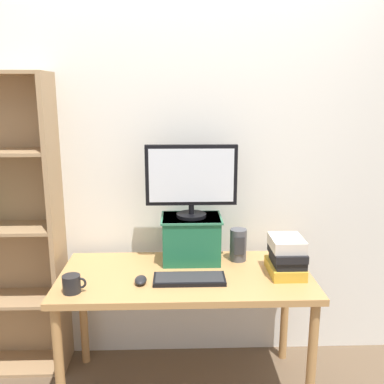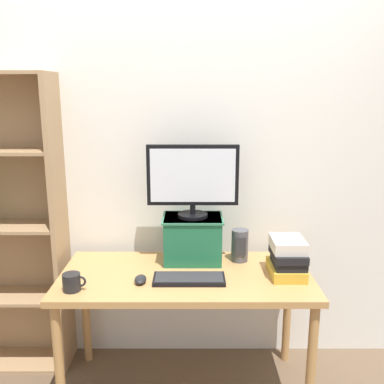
{
  "view_description": "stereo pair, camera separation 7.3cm",
  "coord_description": "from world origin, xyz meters",
  "px_view_note": "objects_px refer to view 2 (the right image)",
  "views": [
    {
      "loc": [
        -0.04,
        -2.23,
        1.74
      ],
      "look_at": [
        0.04,
        0.08,
        1.19
      ],
      "focal_mm": 40.0,
      "sensor_mm": 36.0,
      "label": 1
    },
    {
      "loc": [
        0.04,
        -2.23,
        1.74
      ],
      "look_at": [
        0.04,
        0.08,
        1.19
      ],
      "focal_mm": 40.0,
      "sensor_mm": 36.0,
      "label": 2
    }
  ],
  "objects_px": {
    "book_stack": "(287,258)",
    "desk_speaker": "(239,245)",
    "computer_monitor": "(192,178)",
    "computer_mouse": "(140,279)",
    "desk": "(185,287)",
    "keyboard": "(188,279)",
    "riser_box": "(192,238)",
    "coffee_mug": "(71,282)"
  },
  "relations": [
    {
      "from": "book_stack",
      "to": "desk_speaker",
      "type": "xyz_separation_m",
      "value": [
        -0.24,
        0.21,
        -0.0
      ]
    },
    {
      "from": "computer_monitor",
      "to": "desk_speaker",
      "type": "xyz_separation_m",
      "value": [
        0.28,
        -0.01,
        -0.41
      ]
    },
    {
      "from": "computer_mouse",
      "to": "desk_speaker",
      "type": "xyz_separation_m",
      "value": [
        0.56,
        0.31,
        0.08
      ]
    },
    {
      "from": "desk",
      "to": "desk_speaker",
      "type": "relative_size",
      "value": 7.23
    },
    {
      "from": "desk_speaker",
      "to": "keyboard",
      "type": "bearing_deg",
      "value": -136.51
    },
    {
      "from": "book_stack",
      "to": "desk_speaker",
      "type": "height_order",
      "value": "book_stack"
    },
    {
      "from": "desk",
      "to": "computer_mouse",
      "type": "height_order",
      "value": "computer_mouse"
    },
    {
      "from": "riser_box",
      "to": "coffee_mug",
      "type": "relative_size",
      "value": 2.93
    },
    {
      "from": "riser_box",
      "to": "book_stack",
      "type": "height_order",
      "value": "riser_box"
    },
    {
      "from": "riser_box",
      "to": "computer_monitor",
      "type": "xyz_separation_m",
      "value": [
        -0.0,
        -0.0,
        0.36
      ]
    },
    {
      "from": "book_stack",
      "to": "desk_speaker",
      "type": "distance_m",
      "value": 0.32
    },
    {
      "from": "computer_mouse",
      "to": "book_stack",
      "type": "distance_m",
      "value": 0.81
    },
    {
      "from": "riser_box",
      "to": "computer_monitor",
      "type": "bearing_deg",
      "value": -90.0
    },
    {
      "from": "computer_monitor",
      "to": "computer_mouse",
      "type": "xyz_separation_m",
      "value": [
        -0.28,
        -0.31,
        -0.49
      ]
    },
    {
      "from": "keyboard",
      "to": "book_stack",
      "type": "xyz_separation_m",
      "value": [
        0.54,
        0.08,
        0.09
      ]
    },
    {
      "from": "keyboard",
      "to": "desk_speaker",
      "type": "distance_m",
      "value": 0.42
    },
    {
      "from": "keyboard",
      "to": "book_stack",
      "type": "bearing_deg",
      "value": 8.45
    },
    {
      "from": "computer_monitor",
      "to": "riser_box",
      "type": "bearing_deg",
      "value": 90.0
    },
    {
      "from": "computer_monitor",
      "to": "keyboard",
      "type": "relative_size",
      "value": 1.37
    },
    {
      "from": "computer_mouse",
      "to": "riser_box",
      "type": "bearing_deg",
      "value": 48.17
    },
    {
      "from": "riser_box",
      "to": "computer_mouse",
      "type": "xyz_separation_m",
      "value": [
        -0.28,
        -0.31,
        -0.12
      ]
    },
    {
      "from": "desk",
      "to": "coffee_mug",
      "type": "distance_m",
      "value": 0.63
    },
    {
      "from": "book_stack",
      "to": "riser_box",
      "type": "bearing_deg",
      "value": 157.81
    },
    {
      "from": "keyboard",
      "to": "book_stack",
      "type": "distance_m",
      "value": 0.56
    },
    {
      "from": "computer_monitor",
      "to": "computer_mouse",
      "type": "bearing_deg",
      "value": -131.97
    },
    {
      "from": "desk",
      "to": "riser_box",
      "type": "relative_size",
      "value": 3.95
    },
    {
      "from": "desk",
      "to": "book_stack",
      "type": "bearing_deg",
      "value": -1.59
    },
    {
      "from": "desk",
      "to": "computer_mouse",
      "type": "relative_size",
      "value": 13.51
    },
    {
      "from": "riser_box",
      "to": "coffee_mug",
      "type": "height_order",
      "value": "riser_box"
    },
    {
      "from": "riser_box",
      "to": "computer_monitor",
      "type": "relative_size",
      "value": 0.67
    },
    {
      "from": "computer_mouse",
      "to": "desk_speaker",
      "type": "height_order",
      "value": "desk_speaker"
    },
    {
      "from": "book_stack",
      "to": "coffee_mug",
      "type": "height_order",
      "value": "book_stack"
    },
    {
      "from": "desk",
      "to": "keyboard",
      "type": "height_order",
      "value": "keyboard"
    },
    {
      "from": "coffee_mug",
      "to": "desk_speaker",
      "type": "xyz_separation_m",
      "value": [
        0.9,
        0.4,
        0.05
      ]
    },
    {
      "from": "riser_box",
      "to": "desk_speaker",
      "type": "relative_size",
      "value": 1.83
    },
    {
      "from": "coffee_mug",
      "to": "desk_speaker",
      "type": "relative_size",
      "value": 0.62
    },
    {
      "from": "riser_box",
      "to": "keyboard",
      "type": "distance_m",
      "value": 0.32
    },
    {
      "from": "computer_mouse",
      "to": "coffee_mug",
      "type": "bearing_deg",
      "value": -164.62
    },
    {
      "from": "desk",
      "to": "riser_box",
      "type": "height_order",
      "value": "riser_box"
    },
    {
      "from": "keyboard",
      "to": "coffee_mug",
      "type": "relative_size",
      "value": 3.18
    },
    {
      "from": "computer_monitor",
      "to": "book_stack",
      "type": "height_order",
      "value": "computer_monitor"
    },
    {
      "from": "computer_monitor",
      "to": "coffee_mug",
      "type": "xyz_separation_m",
      "value": [
        -0.62,
        -0.4,
        -0.46
      ]
    }
  ]
}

